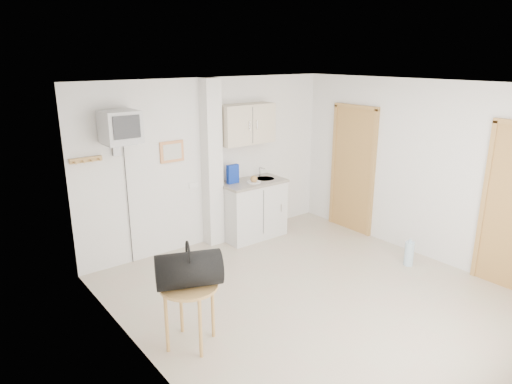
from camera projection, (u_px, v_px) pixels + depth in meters
ground at (313, 296)px, 5.53m from camera, size 4.50×4.50×0.00m
room_envelope at (327, 168)px, 5.30m from camera, size 4.24×4.54×2.55m
kitchenette at (251, 188)px, 7.16m from camera, size 1.03×0.58×2.10m
crt_television at (120, 128)px, 5.66m from camera, size 0.44×0.45×2.15m
round_table at (189, 294)px, 4.46m from camera, size 0.57×0.57×0.66m
duffel_bag at (189, 269)px, 4.36m from camera, size 0.71×0.55×0.46m
water_bottle at (409, 254)px, 6.30m from camera, size 0.13×0.13×0.38m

